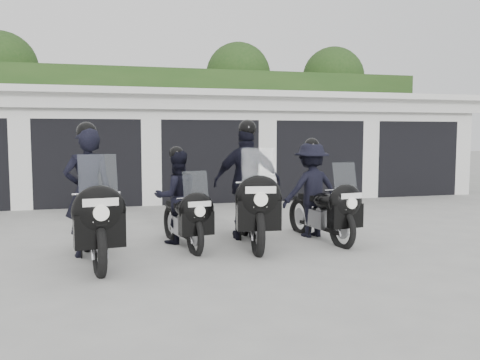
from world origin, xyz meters
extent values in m
plane|color=#9F9F9A|center=(0.00, 0.00, 0.00)|extent=(80.00, 80.00, 0.00)
cube|color=silver|center=(0.00, 8.50, 1.40)|extent=(16.00, 6.00, 2.80)
cube|color=silver|center=(0.00, 8.30, 2.88)|extent=(16.40, 6.80, 0.16)
cube|color=silver|center=(0.00, 5.25, 2.65)|extent=(16.40, 0.12, 0.40)
cube|color=black|center=(0.00, 5.48, 0.12)|extent=(16.00, 0.06, 0.24)
cube|color=silver|center=(-4.65, 5.65, 1.40)|extent=(0.50, 0.50, 2.80)
cube|color=black|center=(-3.10, 6.70, 1.10)|extent=(2.60, 2.60, 2.20)
cube|color=silver|center=(-3.10, 5.65, 2.50)|extent=(2.60, 0.50, 0.60)
cube|color=silver|center=(-1.55, 5.65, 1.40)|extent=(0.50, 0.50, 2.80)
cube|color=black|center=(0.00, 6.70, 1.10)|extent=(2.60, 2.60, 2.20)
cube|color=silver|center=(0.00, 5.65, 2.50)|extent=(2.60, 0.50, 0.60)
cube|color=silver|center=(1.55, 5.65, 1.40)|extent=(0.50, 0.50, 2.80)
cube|color=black|center=(3.10, 6.70, 1.10)|extent=(2.60, 2.60, 2.20)
cube|color=silver|center=(3.10, 5.65, 2.50)|extent=(2.60, 0.50, 0.60)
cube|color=silver|center=(4.65, 5.65, 1.40)|extent=(0.50, 0.50, 2.80)
cube|color=black|center=(6.20, 6.70, 1.10)|extent=(2.60, 2.60, 2.20)
cube|color=silver|center=(6.20, 5.65, 2.50)|extent=(2.60, 0.50, 0.60)
cube|color=silver|center=(7.75, 5.65, 1.40)|extent=(0.50, 0.50, 2.80)
cube|color=#1E3C16|center=(0.00, 12.50, 2.15)|extent=(20.00, 2.00, 4.30)
sphere|color=#1E3C16|center=(-6.50, 14.00, 4.40)|extent=(2.80, 2.80, 2.80)
cylinder|color=black|center=(-6.50, 14.00, 1.65)|extent=(0.24, 0.24, 3.30)
sphere|color=#1E3C16|center=(3.00, 14.00, 4.40)|extent=(2.80, 2.80, 2.80)
cylinder|color=black|center=(3.00, 14.00, 1.65)|extent=(0.24, 0.24, 3.30)
sphere|color=#1E3C16|center=(7.50, 14.00, 4.40)|extent=(2.80, 2.80, 2.80)
cylinder|color=black|center=(7.50, 14.00, 1.65)|extent=(0.24, 0.24, 3.30)
torus|color=black|center=(-2.80, -0.91, 0.34)|extent=(0.23, 0.81, 0.80)
torus|color=black|center=(-3.02, 0.65, 0.34)|extent=(0.23, 0.81, 0.80)
cube|color=#95959A|center=(-2.91, -0.10, 0.41)|extent=(0.36, 0.63, 0.35)
cube|color=black|center=(-2.91, -0.13, 0.24)|extent=(0.28, 1.42, 0.07)
ellipsoid|color=black|center=(-2.89, -0.29, 0.79)|extent=(0.44, 0.67, 0.31)
cube|color=black|center=(-2.95, 0.18, 0.81)|extent=(0.36, 0.63, 0.11)
ellipsoid|color=black|center=(-2.79, -0.99, 0.85)|extent=(0.73, 0.45, 0.66)
cube|color=black|center=(-2.79, -0.99, 0.60)|extent=(0.66, 0.32, 0.44)
cube|color=#B2BFC6|center=(-2.80, -0.96, 1.29)|extent=(0.49, 0.19, 0.56)
cylinder|color=silver|center=(-2.82, -0.78, 1.05)|extent=(0.61, 0.11, 0.03)
cube|color=white|center=(-2.77, -1.18, 0.98)|extent=(0.43, 0.08, 0.10)
cube|color=white|center=(-2.77, -1.14, 0.79)|extent=(0.20, 0.04, 0.11)
imported|color=black|center=(-2.96, 0.20, 0.96)|extent=(0.75, 0.55, 1.92)
sphere|color=black|center=(-2.96, 0.20, 1.86)|extent=(0.29, 0.29, 0.29)
torus|color=black|center=(-1.41, -0.10, 0.27)|extent=(0.20, 0.65, 0.65)
torus|color=black|center=(-1.61, 1.16, 0.27)|extent=(0.20, 0.65, 0.65)
cube|color=#95959A|center=(-1.51, 0.55, 0.34)|extent=(0.31, 0.52, 0.28)
cube|color=black|center=(-1.51, 0.53, 0.19)|extent=(0.26, 1.15, 0.05)
ellipsoid|color=black|center=(-1.49, 0.40, 0.64)|extent=(0.37, 0.55, 0.26)
cube|color=black|center=(-1.55, 0.78, 0.66)|extent=(0.31, 0.52, 0.09)
ellipsoid|color=black|center=(-1.39, -0.17, 0.69)|extent=(0.60, 0.38, 0.53)
cube|color=black|center=(-1.39, -0.17, 0.49)|extent=(0.54, 0.28, 0.35)
cube|color=#B2BFC6|center=(-1.40, -0.14, 1.05)|extent=(0.40, 0.16, 0.45)
cylinder|color=silver|center=(-1.42, 0.01, 0.85)|extent=(0.49, 0.10, 0.02)
cube|color=white|center=(-1.37, -0.32, 0.80)|extent=(0.35, 0.07, 0.08)
cube|color=white|center=(-1.37, -0.29, 0.64)|extent=(0.16, 0.04, 0.09)
imported|color=black|center=(-1.55, 0.79, 0.78)|extent=(0.84, 0.70, 1.55)
sphere|color=black|center=(-1.55, 0.79, 1.51)|extent=(0.24, 0.24, 0.24)
torus|color=black|center=(-0.49, -0.36, 0.35)|extent=(0.24, 0.83, 0.82)
torus|color=black|center=(-0.26, 1.25, 0.35)|extent=(0.24, 0.83, 0.82)
cube|color=#95959A|center=(-0.37, 0.47, 0.43)|extent=(0.38, 0.66, 0.36)
cube|color=black|center=(-0.38, 0.45, 0.25)|extent=(0.29, 1.47, 0.07)
ellipsoid|color=black|center=(-0.40, 0.28, 0.81)|extent=(0.45, 0.70, 0.33)
cube|color=black|center=(-0.33, 0.76, 0.84)|extent=(0.38, 0.66, 0.11)
ellipsoid|color=black|center=(-0.50, -0.45, 0.88)|extent=(0.76, 0.47, 0.68)
cube|color=black|center=(-0.50, -0.45, 0.62)|extent=(0.68, 0.34, 0.45)
cube|color=#B2BFC6|center=(-0.50, -0.41, 1.33)|extent=(0.51, 0.20, 0.58)
cylinder|color=silver|center=(-0.47, -0.22, 1.08)|extent=(0.63, 0.12, 0.03)
cube|color=white|center=(-0.53, -0.64, 1.02)|extent=(0.45, 0.08, 0.10)
cube|color=white|center=(-0.53, -0.60, 0.81)|extent=(0.20, 0.05, 0.11)
imported|color=black|center=(-0.33, 0.78, 0.99)|extent=(1.24, 0.82, 1.98)
sphere|color=black|center=(-0.33, 0.78, 1.92)|extent=(0.30, 0.30, 0.30)
torus|color=black|center=(0.97, -0.24, 0.30)|extent=(0.20, 0.71, 0.70)
torus|color=black|center=(0.78, 1.12, 0.30)|extent=(0.20, 0.71, 0.70)
cube|color=#95959A|center=(0.87, 0.46, 0.36)|extent=(0.32, 0.56, 0.31)
cube|color=black|center=(0.88, 0.44, 0.21)|extent=(0.25, 1.24, 0.06)
ellipsoid|color=black|center=(0.90, 0.30, 0.69)|extent=(0.38, 0.59, 0.28)
cube|color=black|center=(0.84, 0.71, 0.71)|extent=(0.32, 0.56, 0.10)
ellipsoid|color=black|center=(0.98, -0.32, 0.75)|extent=(0.64, 0.40, 0.57)
cube|color=black|center=(0.98, -0.32, 0.53)|extent=(0.58, 0.29, 0.38)
cube|color=#B2BFC6|center=(0.98, -0.29, 1.13)|extent=(0.43, 0.17, 0.49)
cylinder|color=silver|center=(0.96, -0.13, 0.92)|extent=(0.54, 0.10, 0.03)
cube|color=white|center=(1.01, -0.48, 0.86)|extent=(0.38, 0.07, 0.09)
cube|color=white|center=(1.00, -0.45, 0.69)|extent=(0.17, 0.04, 0.10)
imported|color=black|center=(0.84, 0.73, 0.84)|extent=(1.15, 0.71, 1.68)
sphere|color=black|center=(0.84, 0.73, 1.63)|extent=(0.26, 0.26, 0.26)
camera|label=1|loc=(-2.71, -7.62, 1.82)|focal=38.00mm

